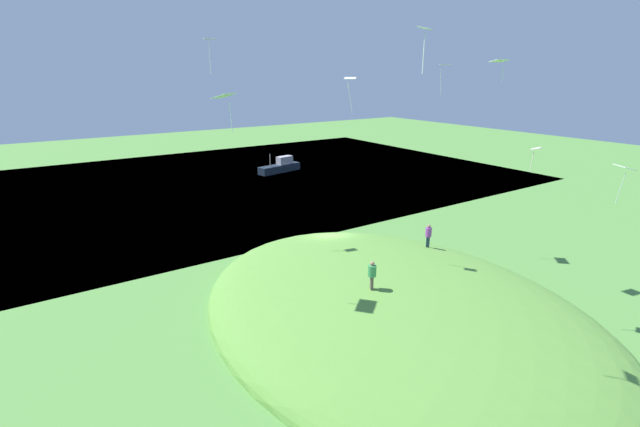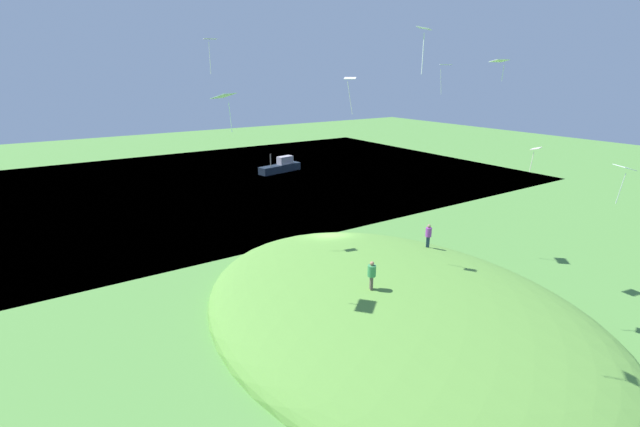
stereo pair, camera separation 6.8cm
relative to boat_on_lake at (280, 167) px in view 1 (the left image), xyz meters
The scene contains 14 objects.
ground_plane 29.91m from the boat_on_lake, 21.80° to the right, with size 160.00×160.00×0.00m, color #538C3D.
lake_water 11.17m from the boat_on_lake, 86.07° to the right, with size 47.86×80.00×0.40m, color #32617A.
grass_hill 39.90m from the boat_on_lake, 19.78° to the right, with size 26.47×20.02×4.30m, color #5E953C.
boat_on_lake is the anchor object (origin of this frame).
person_with_child 40.84m from the boat_on_lake, 22.13° to the right, with size 0.60×0.60×1.63m.
person_on_hilltop 35.11m from the boat_on_lake, 11.98° to the right, with size 0.59×0.59×1.69m.
kite_0 34.98m from the boat_on_lake, ahead, with size 1.37×1.37×2.02m.
kite_1 37.79m from the boat_on_lake, 22.20° to the right, with size 0.80×0.81×2.11m.
kite_2 43.47m from the boat_on_lake, 11.19° to the right, with size 0.62×0.75×1.28m.
kite_3 41.71m from the boat_on_lake, 32.41° to the right, with size 1.34×1.42×1.84m.
kite_4 40.00m from the boat_on_lake, ahead, with size 0.85×1.10×1.23m.
kite_5 46.96m from the boat_on_lake, 21.75° to the right, with size 0.79×0.85×1.71m.
kite_6 35.15m from the boat_on_lake, 36.23° to the right, with size 0.71×0.90×2.13m.
kite_7 45.00m from the boat_on_lake, ahead, with size 1.19×1.10×2.06m.
Camera 1 is at (26.56, -18.74, 13.29)m, focal length 25.10 mm.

